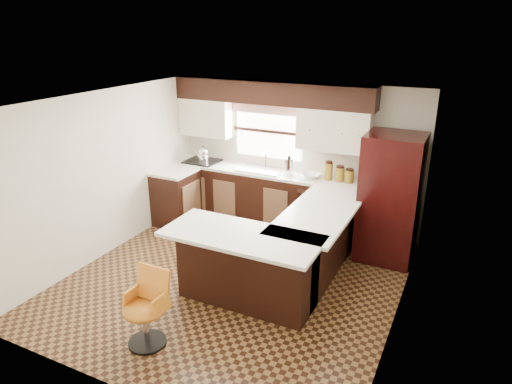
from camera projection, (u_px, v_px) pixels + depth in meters
The scene contains 30 objects.
floor at pixel (234, 280), 6.17m from camera, with size 4.40×4.40×0.00m, color #49301A.
ceiling at pixel (231, 101), 5.33m from camera, with size 4.40×4.40×0.00m, color silver.
wall_back at pixel (296, 155), 7.60m from camera, with size 4.40×4.40×0.00m, color beige.
wall_front at pixel (109, 280), 3.90m from camera, with size 4.40×4.40×0.00m, color beige.
wall_left at pixel (106, 174), 6.61m from camera, with size 4.40×4.40×0.00m, color beige.
wall_right at pixel (404, 228), 4.89m from camera, with size 4.40×4.40×0.00m, color beige.
base_cab_back at pixel (264, 198), 7.80m from camera, with size 3.30×0.60×0.90m, color black.
base_cab_left at pixel (176, 198), 7.80m from camera, with size 0.60×0.70×0.90m, color black.
counter_back at pixel (264, 172), 7.63m from camera, with size 3.30×0.60×0.04m, color silver.
counter_left at pixel (175, 172), 7.64m from camera, with size 0.60×0.70×0.04m, color silver.
soffit at pixel (271, 93), 7.27m from camera, with size 3.40×0.35×0.36m, color black.
upper_cab_left at pixel (207, 117), 7.94m from camera, with size 0.94×0.35×0.64m, color beige.
upper_cab_right at pixel (334, 130), 7.00m from camera, with size 1.14×0.35×0.64m, color beige.
window_pane at pixel (269, 131), 7.67m from camera, with size 1.20×0.02×0.90m, color white.
valance at pixel (268, 108), 7.50m from camera, with size 1.30×0.06×0.18m, color #D19B93.
sink at pixel (261, 170), 7.62m from camera, with size 0.75×0.45×0.03m, color #B2B2B7.
dishwasher at pixel (314, 215), 7.15m from camera, with size 0.58×0.03×0.78m, color black.
cooktop at pixel (202, 161), 8.10m from camera, with size 0.58×0.50×0.03m, color black.
peninsula_long at pixel (314, 244), 6.17m from camera, with size 0.60×1.95×0.90m, color black.
peninsula_return at pixel (247, 268), 5.56m from camera, with size 1.65×0.60×0.90m, color black.
counter_pen_long at pixel (319, 213), 5.98m from camera, with size 0.84×1.95×0.04m, color silver.
counter_pen_return at pixel (242, 236), 5.33m from camera, with size 1.89×0.84×0.04m, color silver.
refrigerator at pixel (390, 198), 6.47m from camera, with size 0.79×0.76×1.85m, color black.
bar_chair at pixel (144, 310), 4.80m from camera, with size 0.45×0.45×0.85m, color orange, non-canonical shape.
kettle at pixel (203, 153), 8.04m from camera, with size 0.20×0.20×0.27m, color silver, non-canonical shape.
percolator at pixel (289, 166), 7.39m from camera, with size 0.15×0.15×0.27m, color silver.
mixing_bowl at pixel (312, 175), 7.27m from camera, with size 0.29×0.29×0.07m, color white.
canister_large at pixel (328, 171), 7.14m from camera, with size 0.13×0.13×0.27m, color olive.
canister_med at pixel (340, 174), 7.07m from camera, with size 0.14×0.14×0.22m, color olive.
canister_small at pixel (349, 177), 7.02m from camera, with size 0.14×0.14×0.19m, color olive.
Camera 1 is at (2.62, -4.70, 3.26)m, focal length 32.00 mm.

